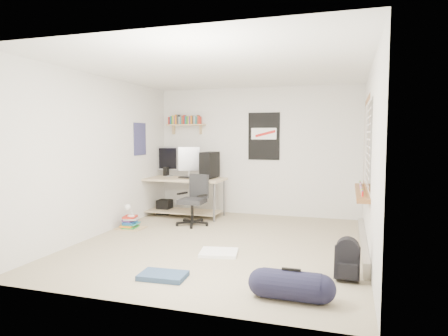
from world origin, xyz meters
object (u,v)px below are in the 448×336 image
(desk, at_px, (181,198))
(backpack, at_px, (347,263))
(duffel_bag, at_px, (291,286))
(book_stack, at_px, (131,220))
(office_chair, at_px, (192,197))

(desk, xyz_separation_m, backpack, (3.09, -2.65, -0.16))
(desk, xyz_separation_m, duffel_bag, (2.58, -3.34, -0.22))
(book_stack, bearing_deg, desk, 71.10)
(office_chair, distance_m, book_stack, 1.10)
(backpack, xyz_separation_m, book_stack, (-3.50, 1.45, -0.05))
(desk, relative_size, office_chair, 1.88)
(backpack, height_order, book_stack, backpack)
(office_chair, bearing_deg, book_stack, -130.96)
(office_chair, relative_size, duffel_bag, 1.58)
(office_chair, relative_size, book_stack, 1.84)
(office_chair, xyz_separation_m, backpack, (2.60, -1.99, -0.29))
(desk, height_order, book_stack, desk)
(duffel_bag, height_order, book_stack, duffel_bag)
(office_chair, xyz_separation_m, book_stack, (-0.90, -0.54, -0.34))
(desk, xyz_separation_m, office_chair, (0.49, -0.66, 0.12))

